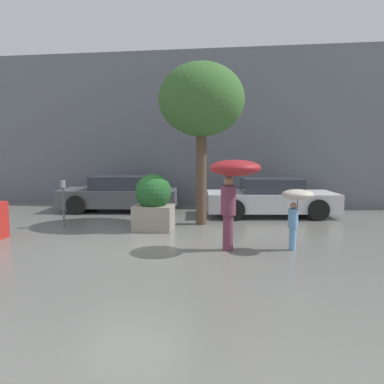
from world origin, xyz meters
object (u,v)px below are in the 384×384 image
at_px(parked_car_near, 119,194).
at_px(parked_car_far, 271,198).
at_px(street_tree, 201,101).
at_px(parking_meter, 63,194).
at_px(person_adult, 234,177).
at_px(planter_box, 153,202).
at_px(person_child, 297,202).

bearing_deg(parked_car_near, parked_car_far, -99.97).
distance_m(parked_car_far, street_tree, 4.04).
xyz_separation_m(parked_car_near, parking_meter, (-0.53, -3.17, 0.37)).
bearing_deg(parking_meter, street_tree, 15.71).
distance_m(person_adult, parking_meter, 5.12).
bearing_deg(planter_box, parked_car_near, 122.89).
height_order(parked_car_near, parking_meter, parking_meter).
xyz_separation_m(person_child, street_tree, (-2.34, 2.67, 2.49)).
xyz_separation_m(parked_car_near, parked_car_far, (5.32, -0.35, 0.00)).
relative_size(planter_box, parked_car_near, 0.36).
bearing_deg(person_adult, planter_box, 159.03).
distance_m(parked_car_near, parking_meter, 3.23).
bearing_deg(planter_box, parking_meter, -179.37).
bearing_deg(parked_car_near, person_child, -137.07).
bearing_deg(person_child, parked_car_near, 177.18).
bearing_deg(parked_car_far, street_tree, 122.35).
xyz_separation_m(parked_car_far, street_tree, (-2.11, -1.77, 2.96)).
height_order(parked_car_far, parking_meter, parking_meter).
bearing_deg(street_tree, parked_car_near, 146.57).
height_order(person_adult, person_child, person_adult).
xyz_separation_m(person_child, parked_car_near, (-5.55, 4.79, -0.47)).
relative_size(street_tree, parking_meter, 3.48).
xyz_separation_m(person_adult, parking_meter, (-4.75, 1.81, -0.63)).
relative_size(person_adult, parked_car_near, 0.46).
bearing_deg(parking_meter, parked_car_far, 25.74).
height_order(parked_car_far, street_tree, street_tree).
height_order(parked_car_near, street_tree, street_tree).
relative_size(planter_box, parking_meter, 1.15).
distance_m(person_child, street_tree, 4.34).
height_order(person_child, parking_meter, parking_meter).
xyz_separation_m(person_child, parked_car_far, (-0.23, 4.44, -0.47)).
height_order(planter_box, parked_car_far, planter_box).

